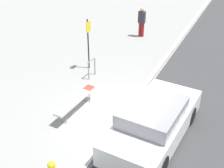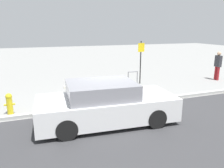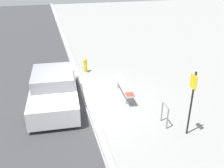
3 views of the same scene
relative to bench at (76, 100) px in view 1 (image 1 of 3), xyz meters
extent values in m
plane|color=gray|center=(0.30, -1.67, -0.47)|extent=(60.00, 60.00, 0.00)
cube|color=#B7B7B2|center=(0.30, -1.67, -0.41)|extent=(60.00, 0.20, 0.13)
cylinder|color=gray|center=(-0.77, -0.05, -0.25)|extent=(0.04, 0.04, 0.43)
cylinder|color=gray|center=(0.73, -0.13, -0.25)|extent=(0.04, 0.04, 0.43)
cylinder|color=gray|center=(-0.76, 0.14, -0.25)|extent=(0.04, 0.04, 0.43)
cylinder|color=gray|center=(0.74, 0.05, -0.25)|extent=(0.04, 0.04, 0.43)
cube|color=beige|center=(-0.01, 0.00, 0.01)|extent=(2.17, 0.46, 0.09)
cube|color=red|center=(0.88, -0.05, 0.06)|extent=(0.38, 0.35, 0.01)
cylinder|color=gray|center=(2.25, 0.73, -0.07)|extent=(0.05, 0.05, 0.80)
cylinder|color=gray|center=(2.75, 0.70, -0.07)|extent=(0.05, 0.05, 0.80)
cylinder|color=gray|center=(2.50, 0.72, 0.33)|extent=(0.55, 0.08, 0.05)
cylinder|color=black|center=(3.20, 1.24, 0.68)|extent=(0.06, 0.06, 2.30)
cube|color=yellow|center=(3.20, 1.20, 1.50)|extent=(0.36, 0.02, 0.46)
sphere|color=gold|center=(-3.15, -1.17, 0.18)|extent=(0.22, 0.22, 0.22)
cylinder|color=maroon|center=(7.83, 0.55, -0.08)|extent=(0.15, 0.15, 0.79)
cylinder|color=maroon|center=(7.82, 0.38, -0.08)|extent=(0.15, 0.15, 0.79)
cube|color=#333338|center=(7.83, 0.47, 0.64)|extent=(0.23, 0.39, 0.65)
sphere|color=tan|center=(7.83, 0.47, 1.08)|extent=(0.22, 0.22, 0.22)
cylinder|color=black|center=(1.22, -2.24, -0.17)|extent=(0.61, 0.22, 0.60)
cylinder|color=black|center=(1.10, -3.91, -0.17)|extent=(0.61, 0.22, 0.60)
cylinder|color=black|center=(-1.45, -2.05, -0.17)|extent=(0.61, 0.22, 0.60)
cylinder|color=black|center=(-1.56, -3.72, -0.17)|extent=(0.61, 0.22, 0.60)
cube|color=white|center=(-0.17, -2.98, 0.03)|extent=(4.42, 2.11, 0.72)
cube|color=gray|center=(-0.34, -2.97, 0.62)|extent=(2.18, 1.77, 0.50)
camera|label=1|loc=(-7.83, -5.16, 6.16)|focal=50.00mm
camera|label=2|loc=(-2.28, -9.18, 2.46)|focal=35.00mm
camera|label=3|loc=(9.28, -3.08, 4.77)|focal=40.00mm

